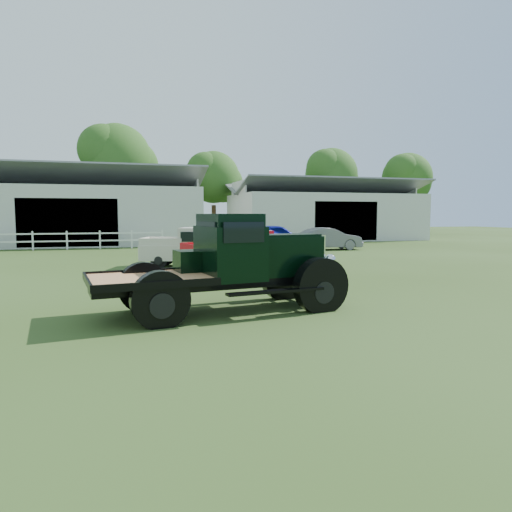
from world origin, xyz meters
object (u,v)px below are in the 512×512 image
object	(u,v)px
white_pickup	(193,248)
vintage_flatbed	(225,263)
misc_car_grey	(328,239)
red_pickup	(246,253)
misc_car_blue	(275,238)

from	to	relation	value
white_pickup	vintage_flatbed	bearing A→B (deg)	-75.98
misc_car_grey	red_pickup	bearing A→B (deg)	146.05
misc_car_blue	white_pickup	bearing A→B (deg)	141.79
red_pickup	misc_car_grey	world-z (taller)	red_pickup
white_pickup	misc_car_blue	size ratio (longest dim) A/B	0.90
vintage_flatbed	red_pickup	size ratio (longest dim) A/B	1.23
white_pickup	misc_car_grey	bearing A→B (deg)	54.31
white_pickup	misc_car_blue	distance (m)	8.57
vintage_flatbed	misc_car_grey	xyz separation A→B (m)	(10.18, 16.36, -0.43)
vintage_flatbed	misc_car_blue	xyz separation A→B (m)	(6.38, 15.55, -0.28)
white_pickup	misc_car_blue	xyz separation A→B (m)	(5.79, 6.31, 0.02)
vintage_flatbed	red_pickup	distance (m)	6.04
white_pickup	misc_car_grey	distance (m)	11.94
red_pickup	misc_car_grey	bearing A→B (deg)	36.53
red_pickup	misc_car_blue	world-z (taller)	red_pickup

